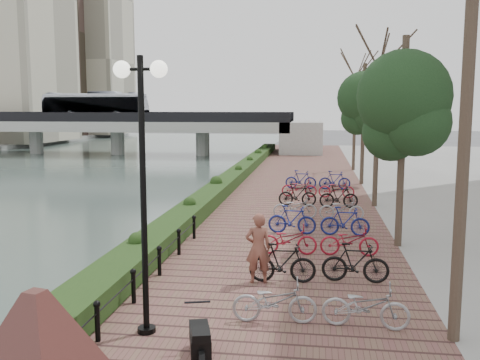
# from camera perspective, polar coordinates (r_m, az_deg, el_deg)

# --- Properties ---
(river_water) EXTENTS (30.00, 130.00, 0.02)m
(river_water) POSITION_cam_1_polar(r_m,az_deg,el_deg) (39.10, -23.38, -0.01)
(river_water) COLOR #44554D
(river_water) RESTS_ON ground
(promenade) EXTENTS (8.00, 75.00, 0.50)m
(promenade) POSITION_cam_1_polar(r_m,az_deg,el_deg) (25.97, 4.95, -2.48)
(promenade) COLOR brown
(promenade) RESTS_ON ground
(hedge) EXTENTS (1.10, 56.00, 0.60)m
(hedge) POSITION_cam_1_polar(r_m,az_deg,el_deg) (28.71, -1.54, -0.37)
(hedge) COLOR #1A3714
(hedge) RESTS_ON promenade
(chain_fence) EXTENTS (0.10, 14.10, 0.70)m
(chain_fence) POSITION_cam_1_polar(r_m,az_deg,el_deg) (11.49, -12.98, -12.76)
(chain_fence) COLOR black
(chain_fence) RESTS_ON promenade
(lamppost) EXTENTS (1.02, 0.32, 5.28)m
(lamppost) POSITION_cam_1_polar(r_m,az_deg,el_deg) (10.09, -10.42, 4.38)
(lamppost) COLOR black
(lamppost) RESTS_ON promenade
(motorcycle) EXTENTS (0.84, 1.56, 0.93)m
(motorcycle) POSITION_cam_1_polar(r_m,az_deg,el_deg) (9.38, -4.34, -16.65)
(motorcycle) COLOR black
(motorcycle) RESTS_ON promenade
(pedestrian) EXTENTS (0.72, 0.54, 1.76)m
(pedestrian) POSITION_cam_1_polar(r_m,az_deg,el_deg) (13.35, 1.96, -7.26)
(pedestrian) COLOR brown
(pedestrian) RESTS_ON promenade
(bicycle_parking) EXTENTS (2.40, 19.89, 1.00)m
(bicycle_parking) POSITION_cam_1_polar(r_m,az_deg,el_deg) (19.81, 8.34, -3.60)
(bicycle_parking) COLOR #97979C
(bicycle_parking) RESTS_ON promenade
(street_trees) EXTENTS (3.20, 37.12, 6.80)m
(street_trees) POSITION_cam_1_polar(r_m,az_deg,el_deg) (20.91, 15.36, 4.29)
(street_trees) COLOR #352C1F
(street_trees) RESTS_ON promenade
(bridge) EXTENTS (36.00, 10.77, 6.50)m
(bridge) POSITION_cam_1_polar(r_m,az_deg,el_deg) (56.99, -13.42, 6.03)
(bridge) COLOR #9F9F9A
(bridge) RESTS_ON ground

